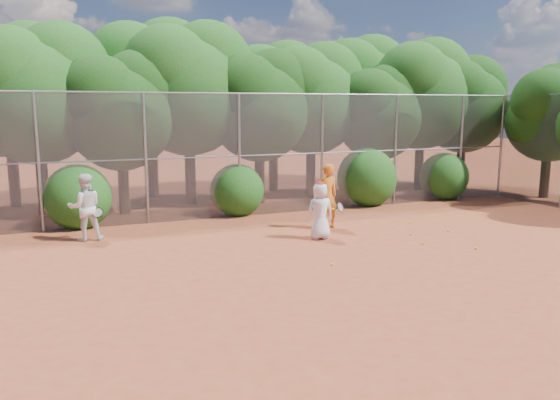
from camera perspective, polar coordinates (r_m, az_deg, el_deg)
name	(u,v)px	position (r m, az deg, el deg)	size (l,w,h in m)	color
ground	(358,259)	(13.20, 8.20, -6.15)	(80.00, 80.00, 0.00)	#963E22
fence_back	(265,153)	(18.14, -1.61, 4.90)	(20.05, 0.09, 4.03)	gray
tree_1	(38,88)	(19.47, -24.00, 10.63)	(4.64, 4.03, 6.35)	black
tree_2	(121,106)	(18.86, -16.26, 9.36)	(3.99, 3.47, 5.47)	black
tree_3	(189,84)	(20.29, -9.47, 11.92)	(4.89, 4.26, 6.70)	black
tree_4	(260,102)	(20.40, -2.08, 10.24)	(4.19, 3.64, 5.73)	black
tree_5	(312,95)	(22.12, 3.39, 10.95)	(4.51, 3.92, 6.17)	black
tree_6	(379,109)	(22.44, 10.33, 9.31)	(3.86, 3.36, 5.29)	black
tree_7	(423,90)	(24.38, 14.69, 11.09)	(4.77, 4.14, 6.53)	black
tree_8	(465,101)	(25.38, 18.72, 9.78)	(4.25, 3.70, 5.82)	black
tree_9	(8,85)	(21.82, -26.53, 10.73)	(4.83, 4.20, 6.62)	black
tree_10	(151,79)	(22.27, -13.34, 12.19)	(5.15, 4.48, 7.06)	black
tree_11	(274,92)	(23.19, -0.62, 11.20)	(4.64, 4.03, 6.35)	black
tree_12	(361,86)	(25.73, 8.44, 11.73)	(5.02, 4.37, 6.88)	black
tree_13	(551,109)	(23.99, 26.44, 8.48)	(3.86, 3.36, 5.29)	black
bush_0	(78,194)	(17.42, -20.38, 0.59)	(2.00, 2.00, 2.00)	#174B12
bush_1	(237,188)	(18.27, -4.51, 1.27)	(1.80, 1.80, 1.80)	#174B12
bush_2	(367,175)	(20.31, 9.05, 2.61)	(2.20, 2.20, 2.20)	#174B12
bush_3	(444,174)	(22.33, 16.76, 2.57)	(1.90, 1.90, 1.90)	#174B12
player_yellow	(327,196)	(16.18, 4.92, 0.38)	(0.89, 0.60, 1.93)	orange
player_teen	(320,211)	(14.90, 4.22, -1.14)	(0.80, 0.56, 1.58)	white
player_white	(85,207)	(15.60, -19.70, -0.72)	(0.94, 0.82, 1.82)	white
ball_0	(423,244)	(14.85, 14.70, -4.44)	(0.07, 0.07, 0.07)	yellow
ball_1	(411,234)	(15.83, 13.48, -3.50)	(0.07, 0.07, 0.07)	yellow
ball_2	(476,248)	(14.79, 19.78, -4.75)	(0.07, 0.07, 0.07)	yellow
ball_3	(448,230)	(16.60, 17.17, -3.06)	(0.07, 0.07, 0.07)	yellow
ball_4	(332,264)	(12.60, 5.47, -6.71)	(0.07, 0.07, 0.07)	yellow
ball_5	(410,223)	(17.38, 13.41, -2.32)	(0.07, 0.07, 0.07)	yellow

